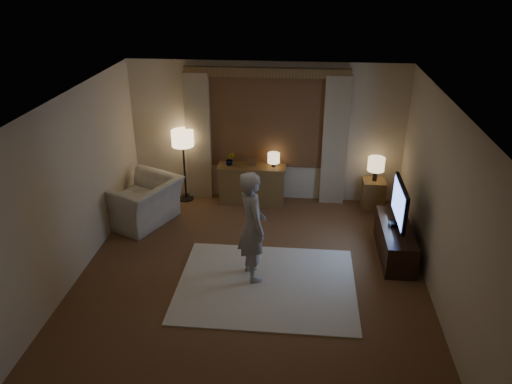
# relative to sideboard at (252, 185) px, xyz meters

# --- Properties ---
(room) EXTENTS (5.04, 5.54, 2.64)m
(room) POSITION_rel_sideboard_xyz_m (0.24, -2.00, 0.98)
(room) COLOR brown
(room) RESTS_ON ground
(rug) EXTENTS (2.50, 2.00, 0.02)m
(rug) POSITION_rel_sideboard_xyz_m (0.48, -2.63, -0.34)
(rug) COLOR beige
(rug) RESTS_ON floor
(sideboard) EXTENTS (1.20, 0.40, 0.70)m
(sideboard) POSITION_rel_sideboard_xyz_m (0.00, 0.00, 0.00)
(sideboard) COLOR brown
(sideboard) RESTS_ON floor
(picture_frame) EXTENTS (0.16, 0.02, 0.20)m
(picture_frame) POSITION_rel_sideboard_xyz_m (0.00, 0.00, 0.45)
(picture_frame) COLOR brown
(picture_frame) RESTS_ON sideboard
(plant) EXTENTS (0.17, 0.13, 0.30)m
(plant) POSITION_rel_sideboard_xyz_m (-0.40, 0.00, 0.50)
(plant) COLOR #999999
(plant) RESTS_ON sideboard
(table_lamp_sideboard) EXTENTS (0.22, 0.22, 0.30)m
(table_lamp_sideboard) POSITION_rel_sideboard_xyz_m (0.40, 0.00, 0.55)
(table_lamp_sideboard) COLOR black
(table_lamp_sideboard) RESTS_ON sideboard
(floor_lamp) EXTENTS (0.40, 0.40, 1.38)m
(floor_lamp) POSITION_rel_sideboard_xyz_m (-1.27, 0.00, 0.81)
(floor_lamp) COLOR black
(floor_lamp) RESTS_ON floor
(armchair) EXTENTS (1.45, 1.53, 0.78)m
(armchair) POSITION_rel_sideboard_xyz_m (-1.82, -0.97, 0.04)
(armchair) COLOR beige
(armchair) RESTS_ON floor
(side_table) EXTENTS (0.40, 0.40, 0.56)m
(side_table) POSITION_rel_sideboard_xyz_m (2.23, -0.05, -0.07)
(side_table) COLOR brown
(side_table) RESTS_ON floor
(table_lamp_side) EXTENTS (0.30, 0.30, 0.44)m
(table_lamp_side) POSITION_rel_sideboard_xyz_m (2.23, -0.05, 0.52)
(table_lamp_side) COLOR black
(table_lamp_side) RESTS_ON side_table
(tv_stand) EXTENTS (0.45, 1.40, 0.50)m
(tv_stand) POSITION_rel_sideboard_xyz_m (2.39, -1.64, -0.10)
(tv_stand) COLOR black
(tv_stand) RESTS_ON floor
(tv) EXTENTS (0.24, 0.98, 0.71)m
(tv) POSITION_rel_sideboard_xyz_m (2.39, -1.64, 0.54)
(tv) COLOR black
(tv) RESTS_ON tv_stand
(person) EXTENTS (0.60, 0.70, 1.63)m
(person) POSITION_rel_sideboard_xyz_m (0.26, -2.44, 0.49)
(person) COLOR #9A968E
(person) RESTS_ON rug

